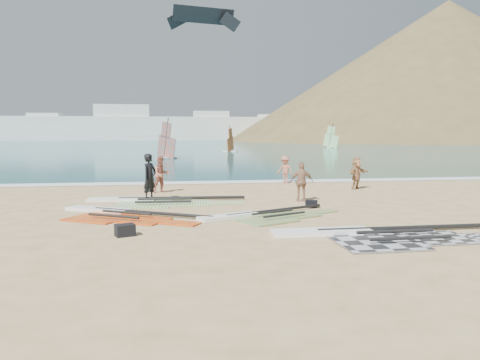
{
  "coord_description": "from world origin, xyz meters",
  "views": [
    {
      "loc": [
        -3.76,
        -13.34,
        2.79
      ],
      "look_at": [
        -1.22,
        4.0,
        1.0
      ],
      "focal_mm": 35.0,
      "sensor_mm": 36.0,
      "label": 1
    }
  ],
  "objects": [
    {
      "name": "windsurfer_centre",
      "position": [
        4.57,
        52.98,
        1.15
      ],
      "size": [
        2.09,
        2.23,
        3.78
      ],
      "rotation": [
        0.0,
        0.0,
        -0.52
      ],
      "color": "white",
      "rests_on": "ground"
    },
    {
      "name": "surf_line",
      "position": [
        0.0,
        12.3,
        0.0
      ],
      "size": [
        300.0,
        1.2,
        0.04
      ],
      "primitive_type": "cube",
      "color": "white",
      "rests_on": "ground"
    },
    {
      "name": "far_town",
      "position": [
        -15.72,
        150.0,
        4.49
      ],
      "size": [
        160.0,
        8.0,
        12.0
      ],
      "color": "white",
      "rests_on": "ground"
    },
    {
      "name": "person_wetsuit",
      "position": [
        -4.66,
        5.95,
        0.97
      ],
      "size": [
        0.79,
        0.84,
        1.93
      ],
      "primitive_type": "imported",
      "rotation": [
        0.0,
        0.0,
        0.95
      ],
      "color": "black",
      "rests_on": "ground"
    },
    {
      "name": "beachgoer_back",
      "position": [
        1.43,
        4.88,
        0.8
      ],
      "size": [
        0.98,
        0.52,
        1.6
      ],
      "primitive_type": "imported",
      "rotation": [
        0.0,
        0.0,
        3.0
      ],
      "color": "#A5775A",
      "rests_on": "ground"
    },
    {
      "name": "rig_orange",
      "position": [
        -0.88,
        1.54,
        0.05
      ],
      "size": [
        5.05,
        3.27,
        0.2
      ],
      "rotation": [
        0.0,
        0.0,
        0.45
      ],
      "color": "#FAA122",
      "rests_on": "ground"
    },
    {
      "name": "rig_green",
      "position": [
        -4.55,
        5.4,
        0.05
      ],
      "size": [
        6.4,
        2.67,
        0.2
      ],
      "rotation": [
        0.0,
        0.0,
        -0.06
      ],
      "color": "#77B32E",
      "rests_on": "ground"
    },
    {
      "name": "beachgoer_left",
      "position": [
        -4.25,
        8.5,
        0.85
      ],
      "size": [
        1.02,
        0.93,
        1.7
      ],
      "primitive_type": "imported",
      "rotation": [
        0.0,
        0.0,
        0.42
      ],
      "color": "#AF6652",
      "rests_on": "ground"
    },
    {
      "name": "gear_bag_near",
      "position": [
        -5.04,
        -0.61,
        0.16
      ],
      "size": [
        0.6,
        0.52,
        0.32
      ],
      "primitive_type": "cube",
      "rotation": [
        0.0,
        0.0,
        0.36
      ],
      "color": "black",
      "rests_on": "ground"
    },
    {
      "name": "kitesurf_kite",
      "position": [
        0.44,
        46.48,
        17.05
      ],
      "size": [
        9.1,
        2.64,
        2.83
      ],
      "rotation": [
        0.0,
        0.0,
        0.21
      ],
      "color": "black",
      "rests_on": "ground"
    },
    {
      "name": "rig_grey",
      "position": [
        1.61,
        -1.71,
        0.05
      ],
      "size": [
        6.52,
        2.56,
        0.21
      ],
      "rotation": [
        0.0,
        0.0,
        0.01
      ],
      "color": "black",
      "rests_on": "ground"
    },
    {
      "name": "beachgoer_mid",
      "position": [
        2.37,
        11.5,
        0.76
      ],
      "size": [
        1.1,
        1.09,
        1.52
      ],
      "primitive_type": "imported",
      "rotation": [
        0.0,
        0.0,
        -0.78
      ],
      "color": "#B26754",
      "rests_on": "ground"
    },
    {
      "name": "ground",
      "position": [
        0.0,
        0.0,
        0.0
      ],
      "size": [
        300.0,
        300.0,
        0.0
      ],
      "primitive_type": "plane",
      "color": "tan",
      "rests_on": "ground"
    },
    {
      "name": "sea",
      "position": [
        0.0,
        132.0,
        0.0
      ],
      "size": [
        300.0,
        240.0,
        0.06
      ],
      "primitive_type": "cube",
      "color": "#0C5551",
      "rests_on": "ground"
    },
    {
      "name": "headland_main",
      "position": [
        85.0,
        130.0,
        0.0
      ],
      "size": [
        143.0,
        143.0,
        45.0
      ],
      "primitive_type": "cone",
      "color": "brown",
      "rests_on": "ground"
    },
    {
      "name": "rig_red",
      "position": [
        -5.62,
        2.55,
        0.05
      ],
      "size": [
        5.1,
        4.13,
        0.2
      ],
      "rotation": [
        0.0,
        0.0,
        -0.53
      ],
      "color": "red",
      "rests_on": "ground"
    },
    {
      "name": "beachgoer_right",
      "position": [
        5.22,
        8.43,
        0.79
      ],
      "size": [
        1.47,
        1.24,
        1.59
      ],
      "primitive_type": "imported",
      "rotation": [
        0.0,
        0.0,
        0.62
      ],
      "color": "tan",
      "rests_on": "ground"
    },
    {
      "name": "windsurfer_right",
      "position": [
        24.57,
        67.5,
        1.28
      ],
      "size": [
        2.38,
        2.33,
        4.37
      ],
      "rotation": [
        0.0,
        0.0,
        0.92
      ],
      "color": "white",
      "rests_on": "ground"
    },
    {
      "name": "windsurfer_left",
      "position": [
        -4.29,
        36.12,
        1.27
      ],
      "size": [
        2.23,
        2.21,
        4.33
      ],
      "rotation": [
        0.0,
        0.0,
        0.73
      ],
      "color": "white",
      "rests_on": "ground"
    },
    {
      "name": "gear_bag_far",
      "position": [
        1.37,
        3.33,
        0.13
      ],
      "size": [
        0.51,
        0.42,
        0.27
      ],
      "primitive_type": "cube",
      "rotation": [
        0.0,
        0.0,
        -0.26
      ],
      "color": "black",
      "rests_on": "ground"
    }
  ]
}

